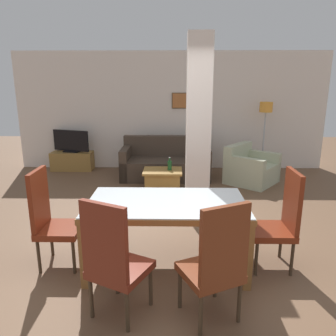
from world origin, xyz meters
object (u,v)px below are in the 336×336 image
at_px(bottle, 169,165).
at_px(tv_stand, 72,161).
at_px(sofa, 166,164).
at_px(floor_lamp, 266,114).
at_px(dining_chair_near_right, 216,262).
at_px(armchair, 250,170).
at_px(tv_screen, 71,141).
at_px(dining_chair_near_left, 114,259).
at_px(dining_chair_head_right, 280,219).
at_px(coffee_table, 163,180).
at_px(dining_chair_head_left, 51,217).
at_px(dining_table, 167,214).

xyz_separation_m(bottle, tv_stand, (-2.31, 1.51, -0.29)).
height_order(sofa, floor_lamp, floor_lamp).
xyz_separation_m(dining_chair_near_right, tv_stand, (-2.74, 5.02, -0.36)).
bearing_deg(armchair, tv_stand, -64.59).
distance_m(bottle, tv_screen, 2.76).
bearing_deg(tv_stand, bottle, -33.21).
xyz_separation_m(dining_chair_near_left, tv_screen, (-1.88, 4.99, 0.10)).
distance_m(dining_chair_near_right, armchair, 4.28).
xyz_separation_m(dining_chair_near_left, armchair, (2.08, 4.05, -0.30)).
distance_m(armchair, tv_screen, 4.09).
xyz_separation_m(dining_chair_head_right, sofa, (-1.34, 3.56, -0.28)).
relative_size(sofa, bottle, 7.68).
relative_size(sofa, coffee_table, 2.59).
relative_size(dining_chair_head_right, dining_chair_head_left, 1.00).
bearing_deg(floor_lamp, coffee_table, -148.26).
relative_size(dining_chair_head_left, tv_screen, 1.27).
height_order(dining_chair_head_right, dining_chair_near_right, same).
xyz_separation_m(dining_chair_head_right, armchair, (0.41, 3.18, -0.30)).
height_order(dining_chair_head_left, armchair, dining_chair_head_left).
bearing_deg(coffee_table, sofa, 87.95).
xyz_separation_m(dining_chair_near_right, tv_screen, (-2.74, 5.02, 0.10)).
relative_size(bottle, tv_screen, 0.28).
xyz_separation_m(dining_chair_near_right, coffee_table, (-0.56, 3.49, -0.36)).
bearing_deg(sofa, armchair, 167.97).
height_order(sofa, bottle, sofa).
relative_size(tv_stand, tv_screen, 1.09).
distance_m(dining_chair_head_right, floor_lamp, 4.13).
distance_m(armchair, tv_stand, 4.07).
xyz_separation_m(sofa, tv_stand, (-2.21, 0.56, -0.08)).
distance_m(dining_table, armchair, 3.60).
bearing_deg(dining_chair_near_left, sofa, 112.04).
height_order(dining_chair_head_left, tv_screen, dining_chair_head_left).
bearing_deg(dining_chair_near_left, floor_lamp, 88.76).
bearing_deg(dining_chair_head_left, dining_chair_near_left, 44.44).
distance_m(dining_chair_head_left, armchair, 4.34).
height_order(dining_chair_near_right, tv_screen, dining_chair_near_right).
xyz_separation_m(dining_chair_near_right, sofa, (-0.53, 4.46, -0.28)).
distance_m(dining_chair_head_left, coffee_table, 2.86).
relative_size(dining_chair_near_right, coffee_table, 1.54).
distance_m(dining_chair_head_right, tv_stand, 5.45).
bearing_deg(dining_chair_head_left, bottle, 153.84).
relative_size(dining_chair_head_right, sofa, 0.59).
bearing_deg(sofa, tv_screen, -14.26).
bearing_deg(armchair, bottle, -32.12).
distance_m(dining_table, bottle, 2.61).
height_order(coffee_table, bottle, bottle).
bearing_deg(armchair, dining_chair_head_left, -3.99).
bearing_deg(dining_table, dining_chair_head_left, 180.00).
relative_size(dining_chair_near_left, floor_lamp, 0.70).
height_order(coffee_table, floor_lamp, floor_lamp).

